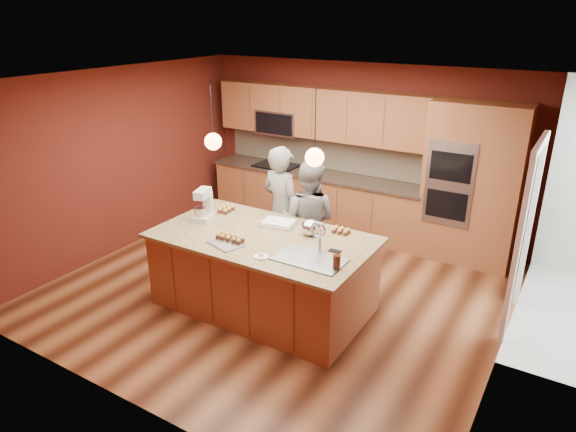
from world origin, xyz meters
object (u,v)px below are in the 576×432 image
Objects in this scene: mixing_bowl at (310,227)px; person_right at (308,221)px; island at (264,271)px; stand_mixer at (203,207)px; person_left at (282,210)px.

person_right is at bearing 121.23° from mixing_bowl.
island is 0.79m from mixing_bowl.
stand_mixer is (-1.00, -0.93, 0.30)m from person_right.
island is 1.12m from person_left.
person_left is 0.42m from person_right.
person_right reaches higher than mixing_bowl.
island is 1.58× the size of person_right.
person_left is 1.09× the size of person_right.
stand_mixer is 1.70× the size of mixing_bowl.
person_right reaches higher than island.
stand_mixer reaches higher than mixing_bowl.
person_left is at bearing 40.90° from stand_mixer.
mixing_bowl is at bearing 111.60° from person_right.
mixing_bowl is (0.81, -0.65, 0.15)m from person_left.
person_left reaches higher than mixing_bowl.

